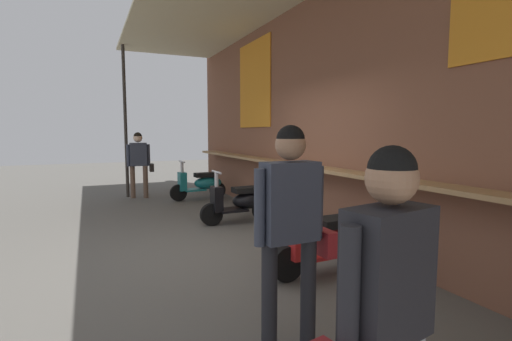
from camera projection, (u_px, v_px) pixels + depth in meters
name	position (u px, v px, depth m)	size (l,w,h in m)	color
ground_plane	(208.00, 252.00, 5.12)	(34.16, 34.16, 0.00)	#56544F
market_stall_facade	(322.00, 96.00, 5.65)	(12.20, 2.80, 3.92)	brown
scooter_teal	(202.00, 184.00, 9.17)	(0.46, 1.40, 0.97)	#197075
scooter_black	(242.00, 201.00, 6.79)	(0.46, 1.40, 0.97)	black
scooter_red	(329.00, 240.00, 4.35)	(0.46, 1.40, 0.97)	red
shopper_with_handbag	(385.00, 299.00, 1.53)	(0.35, 0.64, 1.59)	#999EA8
shopper_browsing	(292.00, 214.00, 2.76)	(0.27, 0.66, 1.70)	#232328
shopper_passing	(139.00, 158.00, 9.30)	(0.27, 0.66, 1.65)	brown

